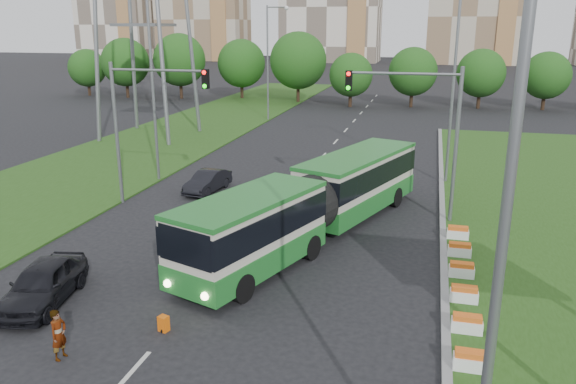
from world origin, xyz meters
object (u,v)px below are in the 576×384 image
(car_left_far, at_px, (208,181))
(shopping_trolley, at_px, (164,324))
(traffic_mast_median, at_px, (425,120))
(articulated_bus, at_px, (311,201))
(car_left_near, at_px, (43,283))
(pedestrian, at_px, (59,334))
(traffic_mast_left, at_px, (141,112))

(car_left_far, relative_size, shopping_trolley, 7.30)
(traffic_mast_median, xyz_separation_m, shopping_trolley, (-7.91, -13.61, -5.08))
(car_left_far, bearing_deg, articulated_bus, -30.26)
(traffic_mast_median, distance_m, articulated_bus, 7.16)
(car_left_near, height_order, pedestrian, pedestrian)
(traffic_mast_median, height_order, shopping_trolley, traffic_mast_median)
(traffic_mast_left, xyz_separation_m, car_left_near, (2.08, -11.86, -4.56))
(articulated_bus, xyz_separation_m, car_left_far, (-7.78, 5.99, -1.13))
(car_left_near, height_order, shopping_trolley, car_left_near)
(pedestrian, bearing_deg, shopping_trolley, -40.88)
(car_left_far, bearing_deg, traffic_mast_left, -118.00)
(traffic_mast_median, bearing_deg, car_left_near, -135.50)
(traffic_mast_median, xyz_separation_m, traffic_mast_left, (-15.16, -1.00, 0.00))
(shopping_trolley, bearing_deg, articulated_bus, 91.48)
(traffic_mast_left, relative_size, car_left_far, 2.01)
(traffic_mast_left, bearing_deg, traffic_mast_median, 3.77)
(articulated_bus, height_order, car_left_near, articulated_bus)
(traffic_mast_left, height_order, car_left_near, traffic_mast_left)
(traffic_mast_left, relative_size, car_left_near, 1.74)
(pedestrian, height_order, shopping_trolley, pedestrian)
(traffic_mast_left, distance_m, car_left_far, 6.22)
(articulated_bus, relative_size, car_left_near, 3.85)
(traffic_mast_median, xyz_separation_m, car_left_near, (-13.08, -12.86, -4.56))
(traffic_mast_left, bearing_deg, pedestrian, -71.71)
(traffic_mast_median, relative_size, articulated_bus, 0.45)
(car_left_near, relative_size, shopping_trolley, 8.46)
(traffic_mast_left, distance_m, car_left_near, 12.87)
(articulated_bus, height_order, shopping_trolley, articulated_bus)
(car_left_near, distance_m, car_left_far, 15.18)
(pedestrian, bearing_deg, car_left_near, 48.32)
(articulated_bus, xyz_separation_m, shopping_trolley, (-2.89, -9.95, -1.52))
(car_left_far, height_order, shopping_trolley, car_left_far)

